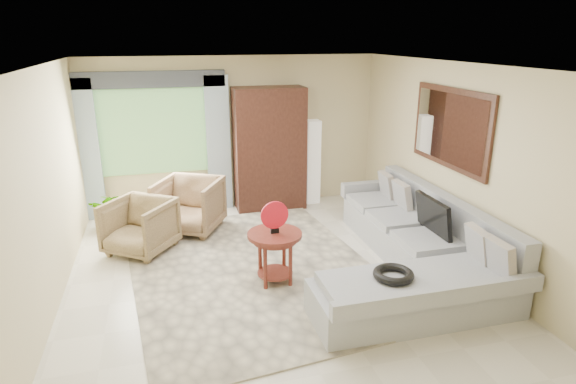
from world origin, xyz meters
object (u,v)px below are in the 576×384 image
object	(u,v)px
sectional_sofa	(414,252)
armchair_left	(140,226)
potted_plant	(109,210)
coffee_table	(275,257)
armchair_right	(189,205)
armoire	(269,149)
tv_screen	(433,216)
floor_lamp	(312,162)

from	to	relation	value
sectional_sofa	armchair_left	world-z (taller)	sectional_sofa
armchair_left	potted_plant	world-z (taller)	armchair_left
armchair_left	coffee_table	bearing A→B (deg)	-4.12
armchair_left	armchair_right	world-z (taller)	armchair_right
armchair_right	armoire	world-z (taller)	armoire
tv_screen	coffee_table	xyz separation A→B (m)	(-2.06, 0.12, -0.37)
sectional_sofa	armchair_right	bearing A→B (deg)	141.43
armchair_right	armoire	bearing A→B (deg)	55.35
armchair_right	floor_lamp	world-z (taller)	floor_lamp
tv_screen	armchair_left	bearing A→B (deg)	158.15
sectional_sofa	coffee_table	distance (m)	1.80
armchair_right	potted_plant	distance (m)	1.30
sectional_sofa	floor_lamp	xyz separation A→B (m)	(-0.43, 2.96, 0.47)
potted_plant	coffee_table	bearing A→B (deg)	-48.43
coffee_table	armchair_right	bearing A→B (deg)	114.56
sectional_sofa	armoire	xyz separation A→B (m)	(-1.23, 2.90, 0.77)
floor_lamp	armchair_left	bearing A→B (deg)	-154.48
tv_screen	armoire	world-z (taller)	armoire
potted_plant	floor_lamp	size ratio (longest dim) A/B	0.40
coffee_table	armchair_left	world-z (taller)	armchair_left
sectional_sofa	tv_screen	xyz separation A→B (m)	(0.27, 0.07, 0.44)
tv_screen	floor_lamp	bearing A→B (deg)	103.62
sectional_sofa	tv_screen	world-z (taller)	tv_screen
sectional_sofa	armoire	distance (m)	3.24
armoire	floor_lamp	size ratio (longest dim) A/B	1.40
sectional_sofa	potted_plant	size ratio (longest dim) A/B	5.75
armoire	armchair_right	bearing A→B (deg)	-152.28
coffee_table	floor_lamp	xyz separation A→B (m)	(1.36, 2.77, 0.40)
armoire	tv_screen	bearing A→B (deg)	-62.07
armoire	floor_lamp	world-z (taller)	armoire
coffee_table	armoire	distance (m)	2.85
coffee_table	armchair_right	world-z (taller)	armchair_right
potted_plant	armoire	bearing A→B (deg)	7.07
tv_screen	armchair_right	distance (m)	3.61
sectional_sofa	potted_plant	distance (m)	4.67
armchair_left	armchair_right	distance (m)	0.94
coffee_table	armoire	bearing A→B (deg)	78.40
tv_screen	potted_plant	xyz separation A→B (m)	(-4.17, 2.50, -0.42)
floor_lamp	potted_plant	bearing A→B (deg)	-173.57
coffee_table	floor_lamp	size ratio (longest dim) A/B	0.44
tv_screen	armoire	distance (m)	3.22
coffee_table	tv_screen	bearing A→B (deg)	-3.35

